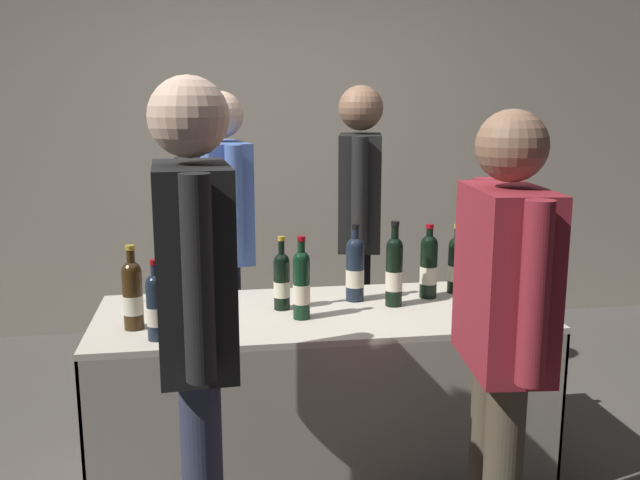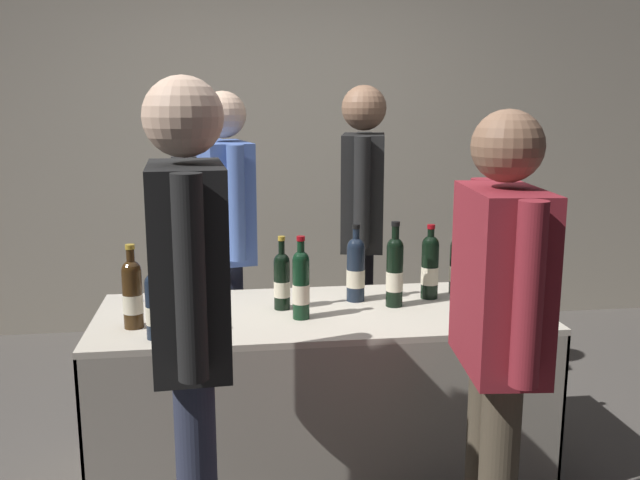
# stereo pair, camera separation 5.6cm
# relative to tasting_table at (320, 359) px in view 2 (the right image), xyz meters

# --- Properties ---
(ground_plane) EXTENTS (12.00, 12.00, 0.00)m
(ground_plane) POSITION_rel_tasting_table_xyz_m (0.00, 0.00, -0.51)
(ground_plane) COLOR #514C47
(back_partition) EXTENTS (7.01, 0.12, 3.06)m
(back_partition) POSITION_rel_tasting_table_xyz_m (0.00, 2.10, 1.02)
(back_partition) COLOR #B2A893
(back_partition) RESTS_ON ground_plane
(tasting_table) EXTENTS (1.84, 0.74, 0.72)m
(tasting_table) POSITION_rel_tasting_table_xyz_m (0.00, 0.00, 0.00)
(tasting_table) COLOR beige
(tasting_table) RESTS_ON ground_plane
(featured_wine_bottle) EXTENTS (0.07, 0.07, 0.30)m
(featured_wine_bottle) POSITION_rel_tasting_table_xyz_m (-0.64, -0.25, 0.34)
(featured_wine_bottle) COLOR #192333
(featured_wine_bottle) RESTS_ON tasting_table
(display_bottle_0) EXTENTS (0.08, 0.08, 0.33)m
(display_bottle_0) POSITION_rel_tasting_table_xyz_m (0.50, 0.12, 0.36)
(display_bottle_0) COLOR black
(display_bottle_0) RESTS_ON tasting_table
(display_bottle_1) EXTENTS (0.08, 0.08, 0.33)m
(display_bottle_1) POSITION_rel_tasting_table_xyz_m (-0.74, -0.12, 0.35)
(display_bottle_1) COLOR #38230F
(display_bottle_1) RESTS_ON tasting_table
(display_bottle_2) EXTENTS (0.07, 0.07, 0.31)m
(display_bottle_2) POSITION_rel_tasting_table_xyz_m (-0.15, 0.05, 0.34)
(display_bottle_2) COLOR black
(display_bottle_2) RESTS_ON tasting_table
(display_bottle_3) EXTENTS (0.08, 0.08, 0.34)m
(display_bottle_3) POSITION_rel_tasting_table_xyz_m (0.17, 0.13, 0.36)
(display_bottle_3) COLOR #192333
(display_bottle_3) RESTS_ON tasting_table
(display_bottle_4) EXTENTS (0.07, 0.07, 0.36)m
(display_bottle_4) POSITION_rel_tasting_table_xyz_m (0.32, 0.03, 0.37)
(display_bottle_4) COLOR black
(display_bottle_4) RESTS_ON tasting_table
(display_bottle_5) EXTENTS (0.07, 0.07, 0.34)m
(display_bottle_5) POSITION_rel_tasting_table_xyz_m (-0.09, -0.09, 0.36)
(display_bottle_5) COLOR black
(display_bottle_5) RESTS_ON tasting_table
(display_bottle_6) EXTENTS (0.08, 0.08, 0.31)m
(display_bottle_6) POSITION_rel_tasting_table_xyz_m (0.65, 0.18, 0.35)
(display_bottle_6) COLOR black
(display_bottle_6) RESTS_ON tasting_table
(wine_glass_near_vendor) EXTENTS (0.07, 0.07, 0.14)m
(wine_glass_near_vendor) POSITION_rel_tasting_table_xyz_m (-0.78, 0.24, 0.31)
(wine_glass_near_vendor) COLOR silver
(wine_glass_near_vendor) RESTS_ON tasting_table
(wine_glass_mid) EXTENTS (0.07, 0.07, 0.12)m
(wine_glass_mid) POSITION_rel_tasting_table_xyz_m (0.76, 0.15, 0.30)
(wine_glass_mid) COLOR silver
(wine_glass_mid) RESTS_ON tasting_table
(vendor_presenter) EXTENTS (0.29, 0.59, 1.63)m
(vendor_presenter) POSITION_rel_tasting_table_xyz_m (-0.38, 0.66, 0.47)
(vendor_presenter) COLOR #2D3347
(vendor_presenter) RESTS_ON ground_plane
(vendor_assistant) EXTENTS (0.29, 0.54, 1.66)m
(vendor_assistant) POSITION_rel_tasting_table_xyz_m (0.33, 0.75, 0.48)
(vendor_assistant) COLOR black
(vendor_assistant) RESTS_ON ground_plane
(taster_foreground_right) EXTENTS (0.24, 0.58, 1.65)m
(taster_foreground_right) POSITION_rel_tasting_table_xyz_m (-0.49, -0.77, 0.48)
(taster_foreground_right) COLOR #2D3347
(taster_foreground_right) RESTS_ON ground_plane
(taster_foreground_left) EXTENTS (0.25, 0.58, 1.56)m
(taster_foreground_left) POSITION_rel_tasting_table_xyz_m (0.44, -0.82, 0.42)
(taster_foreground_left) COLOR #4C4233
(taster_foreground_left) RESTS_ON ground_plane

